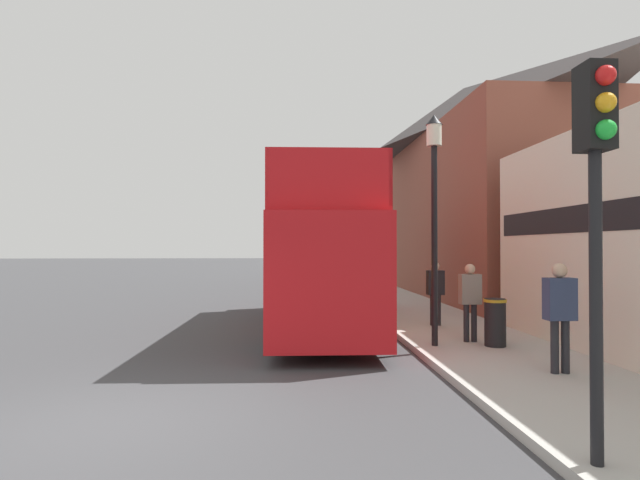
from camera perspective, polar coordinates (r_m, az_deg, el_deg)
name	(u,v)px	position (r m, az deg, el deg)	size (l,w,h in m)	color
ground_plane	(245,288)	(27.64, -8.61, -5.43)	(144.00, 144.00, 0.00)	#3D3D3F
sidewalk	(373,291)	(24.91, 6.02, -5.78)	(3.13, 108.00, 0.14)	#ADAAA3
brick_terrace_rear	(464,190)	(25.92, 16.14, 5.53)	(6.00, 20.22, 10.16)	brown
tour_bus	(320,260)	(13.90, 0.00, -2.31)	(2.70, 9.61, 4.12)	red
parked_car_ahead_of_bus	(322,283)	(22.27, 0.20, -4.96)	(1.81, 4.16, 1.30)	silver
pedestrian_nearest	(560,307)	(9.25, 25.72, -6.91)	(0.48, 0.26, 1.83)	#232328
pedestrian_second	(470,295)	(11.58, 16.78, -6.02)	(0.45, 0.25, 1.72)	#232328
pedestrian_third	(435,287)	(13.74, 13.05, -5.27)	(0.44, 0.24, 1.69)	#232328
traffic_signal	(597,170)	(5.53, 29.06, 6.98)	(0.28, 0.42, 3.88)	black
lamp_post_nearest	(434,187)	(10.97, 12.93, 5.93)	(0.35, 0.35, 4.93)	black
lamp_post_second	(374,220)	(18.00, 6.15, 2.30)	(0.35, 0.35, 4.42)	black
lamp_post_third	(354,218)	(25.23, 3.86, 2.57)	(0.35, 0.35, 5.25)	black
litter_bin	(495,321)	(11.30, 19.38, -8.72)	(0.48, 0.48, 1.00)	black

